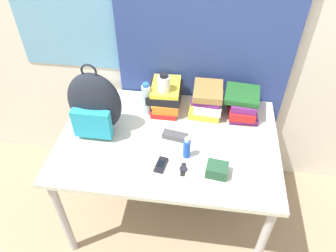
% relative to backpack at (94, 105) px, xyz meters
% --- Properties ---
extents(wall_back, '(6.00, 0.06, 2.50)m').
position_rel_backpack_xyz_m(wall_back, '(0.43, 0.50, 0.30)').
color(wall_back, silver).
rests_on(wall_back, ground_plane).
extents(curtain_blue, '(1.11, 0.04, 2.50)m').
position_rel_backpack_xyz_m(curtain_blue, '(0.60, 0.45, 0.30)').
color(curtain_blue, navy).
rests_on(curtain_blue, ground_plane).
extents(desk, '(1.31, 0.88, 0.76)m').
position_rel_backpack_xyz_m(desk, '(0.43, -0.02, -0.27)').
color(desk, beige).
rests_on(desk, ground_plane).
extents(backpack, '(0.32, 0.20, 0.46)m').
position_rel_backpack_xyz_m(backpack, '(0.00, 0.00, 0.00)').
color(backpack, '#1E232D').
rests_on(backpack, desk).
extents(book_stack_left, '(0.22, 0.28, 0.18)m').
position_rel_backpack_xyz_m(book_stack_left, '(0.38, 0.27, -0.10)').
color(book_stack_left, red).
rests_on(book_stack_left, desk).
extents(book_stack_center, '(0.22, 0.25, 0.18)m').
position_rel_backpack_xyz_m(book_stack_center, '(0.65, 0.27, -0.11)').
color(book_stack_center, yellow).
rests_on(book_stack_center, desk).
extents(book_stack_right, '(0.23, 0.26, 0.17)m').
position_rel_backpack_xyz_m(book_stack_right, '(0.87, 0.27, -0.11)').
color(book_stack_right, '#6B2370').
rests_on(book_stack_right, desk).
extents(water_bottle, '(0.06, 0.06, 0.24)m').
position_rel_backpack_xyz_m(water_bottle, '(0.27, 0.19, -0.08)').
color(water_bottle, silver).
rests_on(water_bottle, desk).
extents(sports_bottle, '(0.08, 0.08, 0.30)m').
position_rel_backpack_xyz_m(sports_bottle, '(0.38, 0.21, -0.05)').
color(sports_bottle, white).
rests_on(sports_bottle, desk).
extents(sunscreen_bottle, '(0.04, 0.04, 0.14)m').
position_rel_backpack_xyz_m(sunscreen_bottle, '(0.56, -0.15, -0.13)').
color(sunscreen_bottle, blue).
rests_on(sunscreen_bottle, desk).
extents(cell_phone, '(0.07, 0.12, 0.02)m').
position_rel_backpack_xyz_m(cell_phone, '(0.42, -0.24, -0.19)').
color(cell_phone, black).
rests_on(cell_phone, desk).
extents(sunglasses_case, '(0.16, 0.08, 0.04)m').
position_rel_backpack_xyz_m(sunglasses_case, '(0.48, -0.02, -0.18)').
color(sunglasses_case, '#47474C').
rests_on(sunglasses_case, desk).
extents(camera_pouch, '(0.12, 0.10, 0.07)m').
position_rel_backpack_xyz_m(camera_pouch, '(0.73, -0.26, -0.16)').
color(camera_pouch, '#234C33').
rests_on(camera_pouch, desk).
extents(wristwatch, '(0.04, 0.09, 0.01)m').
position_rel_backpack_xyz_m(wristwatch, '(0.55, -0.25, -0.19)').
color(wristwatch, black).
rests_on(wristwatch, desk).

